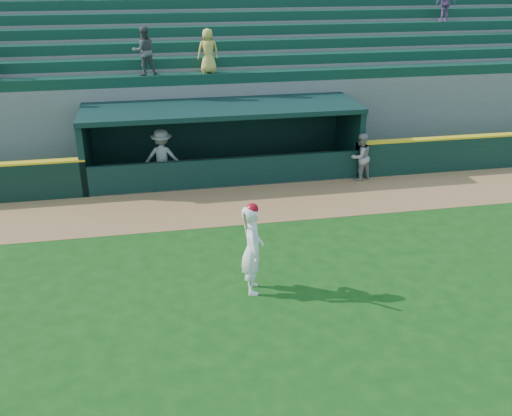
# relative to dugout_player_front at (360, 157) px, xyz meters

# --- Properties ---
(ground) EXTENTS (120.00, 120.00, 0.00)m
(ground) POSITION_rel_dugout_player_front_xyz_m (-4.54, -6.29, -0.82)
(ground) COLOR #144110
(ground) RESTS_ON ground
(warning_track) EXTENTS (40.00, 3.00, 0.01)m
(warning_track) POSITION_rel_dugout_player_front_xyz_m (-4.54, -1.39, -0.82)
(warning_track) COLOR olive
(warning_track) RESTS_ON ground
(dugout_player_front) EXTENTS (0.97, 0.88, 1.65)m
(dugout_player_front) POSITION_rel_dugout_player_front_xyz_m (0.00, 0.00, 0.00)
(dugout_player_front) COLOR gray
(dugout_player_front) RESTS_ON ground
(dugout_player_inside) EXTENTS (1.35, 0.95, 1.91)m
(dugout_player_inside) POSITION_rel_dugout_player_front_xyz_m (-6.64, 0.86, 0.13)
(dugout_player_inside) COLOR gray
(dugout_player_inside) RESTS_ON ground
(dugout) EXTENTS (9.40, 2.80, 2.46)m
(dugout) POSITION_rel_dugout_player_front_xyz_m (-4.54, 1.71, 0.53)
(dugout) COLOR slate
(dugout) RESTS_ON ground
(stands) EXTENTS (34.50, 6.32, 7.62)m
(stands) POSITION_rel_dugout_player_front_xyz_m (-4.57, 6.27, 1.57)
(stands) COLOR slate
(stands) RESTS_ON ground
(batter_at_plate) EXTENTS (0.58, 0.87, 2.18)m
(batter_at_plate) POSITION_rel_dugout_player_front_xyz_m (-4.95, -6.39, 0.25)
(batter_at_plate) COLOR white
(batter_at_plate) RESTS_ON ground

